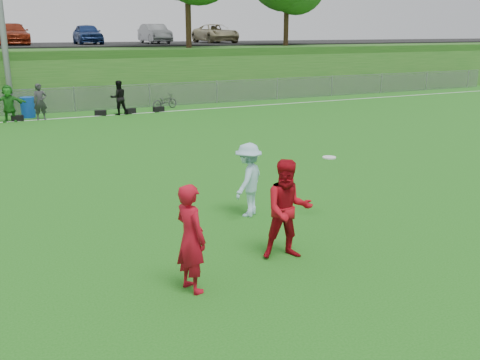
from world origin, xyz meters
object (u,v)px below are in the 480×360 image
player_red_left (191,238)px  player_red_center (288,210)px  player_blue (248,180)px  recycling_bin (28,107)px  bicycle (165,101)px  frisbee (329,157)px

player_red_left → player_red_center: size_ratio=0.96×
player_red_center → player_blue: size_ratio=1.11×
player_red_center → player_blue: (0.38, 2.42, -0.10)m
player_red_center → recycling_bin: 19.97m
player_red_left → recycling_bin: (-0.94, 20.20, -0.41)m
player_red_left → player_blue: size_ratio=1.07×
player_red_left → bicycle: (5.95, 20.20, -0.50)m
player_red_center → player_blue: 2.45m
player_blue → bicycle: player_blue is taller
player_red_left → bicycle: player_red_left is taller
player_blue → frisbee: size_ratio=5.65×
player_red_left → frisbee: bearing=-78.2°
player_red_left → player_red_center: player_red_center is taller
frisbee → bicycle: bearing=83.8°
player_red_left → bicycle: bearing=-30.9°
player_red_center → bicycle: size_ratio=1.23×
frisbee → bicycle: (1.98, 18.24, -1.01)m
recycling_bin → player_blue: bearing=-78.9°
player_blue → frisbee: (1.52, -0.92, 0.56)m
player_red_center → player_blue: bearing=97.2°
player_red_center → player_red_left: bearing=-151.1°
frisbee → bicycle: size_ratio=0.20×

